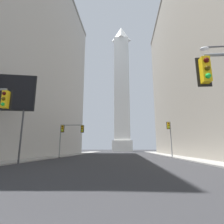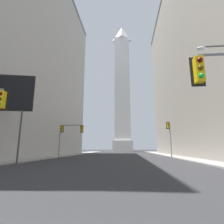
{
  "view_description": "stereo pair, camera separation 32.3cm",
  "coord_description": "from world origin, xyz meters",
  "px_view_note": "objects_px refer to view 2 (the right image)",
  "views": [
    {
      "loc": [
        1.89,
        -0.52,
        1.62
      ],
      "look_at": [
        -1.99,
        46.91,
        11.48
      ],
      "focal_mm": 28.0,
      "sensor_mm": 36.0,
      "label": 1
    },
    {
      "loc": [
        2.21,
        -0.49,
        1.62
      ],
      "look_at": [
        -1.99,
        46.91,
        11.48
      ],
      "focal_mm": 28.0,
      "sensor_mm": 36.0,
      "label": 2
    }
  ],
  "objects_px": {
    "traffic_light_mid_left": "(68,132)",
    "traffic_light_mid_right": "(169,134)",
    "obelisk": "(122,87)",
    "billboard_sign": "(3,94)"
  },
  "relations": [
    {
      "from": "obelisk",
      "to": "traffic_light_mid_right",
      "type": "relative_size",
      "value": 10.45
    },
    {
      "from": "traffic_light_mid_left",
      "to": "billboard_sign",
      "type": "bearing_deg",
      "value": -103.74
    },
    {
      "from": "obelisk",
      "to": "traffic_light_mid_left",
      "type": "xyz_separation_m",
      "value": [
        -8.3,
        -54.1,
        -27.5
      ]
    },
    {
      "from": "traffic_light_mid_right",
      "to": "traffic_light_mid_left",
      "type": "bearing_deg",
      "value": -173.76
    },
    {
      "from": "obelisk",
      "to": "traffic_light_mid_left",
      "type": "relative_size",
      "value": 11.57
    },
    {
      "from": "traffic_light_mid_left",
      "to": "obelisk",
      "type": "bearing_deg",
      "value": 81.28
    },
    {
      "from": "obelisk",
      "to": "billboard_sign",
      "type": "bearing_deg",
      "value": -99.7
    },
    {
      "from": "traffic_light_mid_left",
      "to": "traffic_light_mid_right",
      "type": "bearing_deg",
      "value": 6.24
    },
    {
      "from": "billboard_sign",
      "to": "obelisk",
      "type": "bearing_deg",
      "value": 80.3
    },
    {
      "from": "traffic_light_mid_right",
      "to": "traffic_light_mid_left",
      "type": "xyz_separation_m",
      "value": [
        -17.97,
        -1.97,
        0.18
      ]
    }
  ]
}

